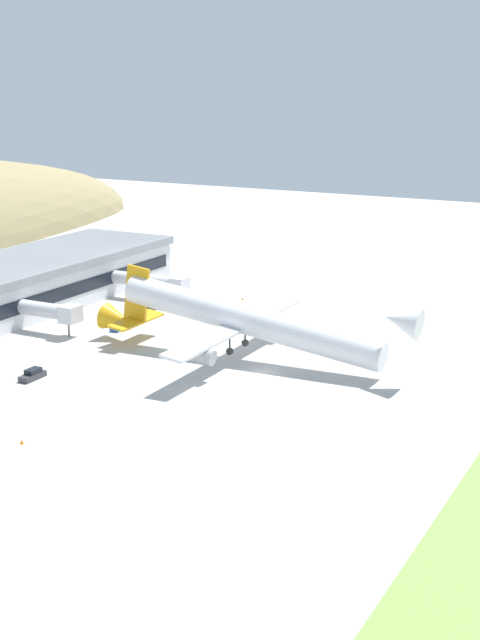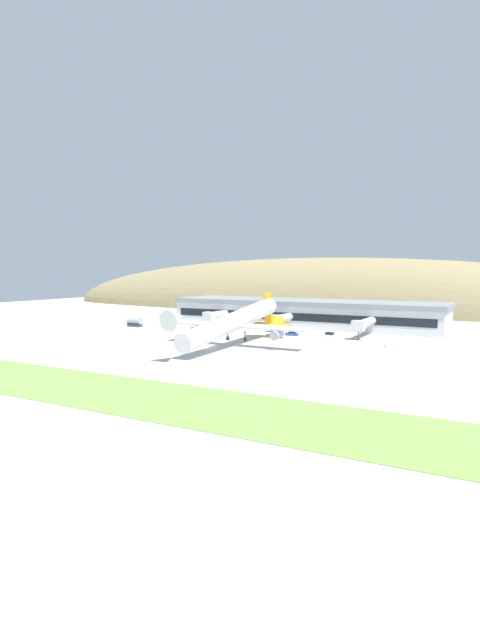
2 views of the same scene
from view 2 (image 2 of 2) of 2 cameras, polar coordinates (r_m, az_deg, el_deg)
name	(u,v)px [view 2 (image 2 of 2)]	position (r m, az deg, el deg)	size (l,w,h in m)	color
ground_plane	(208,348)	(124.46, -3.66, -3.23)	(403.59, 403.59, 0.00)	#B7B5AF
grass_strip_foreground	(65,385)	(90.31, -19.33, -6.97)	(363.23, 19.19, 0.08)	#759947
hill_backdrop	(319,310)	(245.32, 9.03, 1.15)	(310.72, 55.79, 50.50)	#8E7F56
terminal_building	(304,311)	(174.27, 7.38, 1.00)	(94.39, 22.45, 9.01)	silver
jetway_0	(215,315)	(169.92, -2.85, 0.54)	(3.38, 12.53, 5.43)	silver
jetway_1	(281,319)	(158.84, 4.71, 0.16)	(3.38, 11.98, 5.43)	silver
jetway_2	(364,324)	(147.55, 13.98, -0.42)	(3.38, 16.62, 5.43)	silver
cargo_airplane	(234,322)	(126.07, -0.66, -0.28)	(38.75, 54.51, 12.29)	silver
service_car_0	(292,334)	(148.67, 5.97, -1.55)	(3.83, 1.92, 1.42)	#264C99
service_car_1	(207,330)	(157.58, -3.84, -1.10)	(4.37, 1.77, 1.54)	#333338
service_car_2	(330,335)	(145.44, 10.26, -1.75)	(4.08, 1.98, 1.58)	silver
fuel_truck	(132,322)	(175.22, -12.21, -0.24)	(7.56, 2.57, 3.20)	silver
traffic_cone_0	(129,332)	(157.32, -12.59, -1.37)	(0.52, 0.52, 0.58)	orange
traffic_cone_1	(385,346)	(131.70, 16.20, -2.83)	(0.52, 0.52, 0.58)	orange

